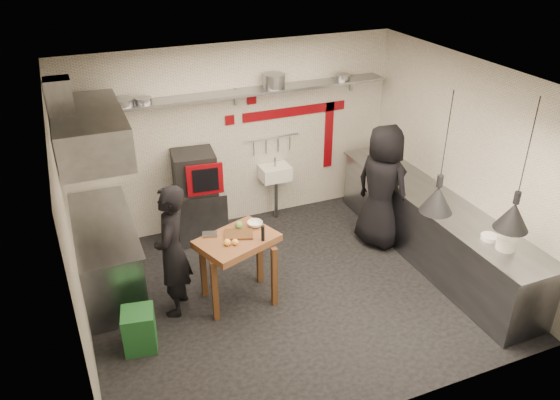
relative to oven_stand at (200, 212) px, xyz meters
name	(u,v)px	position (x,y,z in m)	size (l,w,h in m)	color
floor	(291,291)	(0.71, -1.80, -0.40)	(5.00, 5.00, 0.00)	black
ceiling	(294,80)	(0.71, -1.80, 2.40)	(5.00, 5.00, 0.00)	beige
wall_back	(236,137)	(0.71, 0.30, 1.00)	(5.00, 0.04, 2.80)	silver
wall_front	(388,299)	(0.71, -3.90, 1.00)	(5.00, 0.04, 2.80)	silver
wall_left	(71,239)	(-1.79, -1.80, 1.00)	(0.04, 4.20, 2.80)	silver
wall_right	(463,163)	(3.21, -1.80, 1.00)	(0.04, 4.20, 2.80)	silver
red_band_horiz	(295,111)	(1.66, 0.28, 1.28)	(1.70, 0.02, 0.14)	#6F050B
red_band_vert	(329,135)	(2.26, 0.28, 0.80)	(0.14, 0.02, 1.10)	#6F050B
red_tile_a	(252,100)	(0.96, 0.28, 1.55)	(0.14, 0.02, 0.14)	#6F050B
red_tile_b	(230,120)	(0.61, 0.28, 1.28)	(0.14, 0.02, 0.14)	#6F050B
back_shelf	(239,93)	(0.71, 0.12, 1.72)	(4.60, 0.34, 0.04)	slate
shelf_bracket_left	(99,114)	(-1.19, 0.27, 1.62)	(0.04, 0.06, 0.24)	slate
shelf_bracket_mid	(236,97)	(0.71, 0.27, 1.62)	(0.04, 0.06, 0.24)	slate
shelf_bracket_right	(351,83)	(2.61, 0.27, 1.62)	(0.04, 0.06, 0.24)	slate
pan_far_left	(122,102)	(-0.89, 0.12, 1.79)	(0.30, 0.30, 0.09)	slate
pan_mid_left	(144,100)	(-0.61, 0.12, 1.78)	(0.22, 0.22, 0.07)	slate
stock_pot	(274,81)	(1.25, 0.12, 1.84)	(0.32, 0.32, 0.20)	slate
pan_right	(343,77)	(2.37, 0.12, 1.78)	(0.23, 0.23, 0.08)	slate
oven_stand	(200,212)	(0.00, 0.00, 0.00)	(0.73, 0.66, 0.80)	slate
combi_oven	(194,171)	(-0.04, -0.01, 0.69)	(0.59, 0.55, 0.58)	black
oven_door	(205,180)	(0.03, -0.34, 0.69)	(0.51, 0.03, 0.46)	#6F050B
oven_glass	(206,180)	(0.03, -0.36, 0.69)	(0.36, 0.02, 0.34)	black
hand_sink	(275,173)	(1.26, 0.12, 0.38)	(0.46, 0.34, 0.22)	white
sink_tap	(275,162)	(1.26, 0.12, 0.56)	(0.03, 0.03, 0.14)	slate
sink_drain	(276,199)	(1.26, 0.08, -0.06)	(0.06, 0.06, 0.66)	slate
utensil_rail	(271,137)	(1.26, 0.26, 0.92)	(0.02, 0.02, 0.90)	slate
counter_right	(432,229)	(2.86, -1.80, 0.05)	(0.70, 3.80, 0.90)	slate
counter_right_top	(436,200)	(2.86, -1.80, 0.52)	(0.76, 3.90, 0.03)	slate
plate_stack	(506,243)	(2.83, -3.13, 0.61)	(0.22, 0.22, 0.15)	white
small_bowl_right	(489,237)	(2.81, -2.89, 0.56)	(0.21, 0.21, 0.05)	white
counter_left	(107,256)	(-1.44, -0.75, 0.05)	(0.70, 1.90, 0.90)	slate
counter_left_top	(101,225)	(-1.44, -0.75, 0.52)	(0.76, 2.00, 0.03)	slate
extractor_hood	(89,132)	(-1.39, -0.75, 1.75)	(0.78, 1.60, 0.50)	slate
hood_duct	(60,101)	(-1.64, -0.75, 2.15)	(0.28, 0.28, 0.50)	slate
green_bin	(139,330)	(-1.27, -2.10, -0.15)	(0.35, 0.35, 0.50)	#1A5325
prep_table	(238,269)	(0.04, -1.70, 0.06)	(0.92, 0.64, 0.92)	brown
cutting_board	(239,234)	(0.08, -1.65, 0.53)	(0.34, 0.24, 0.03)	#54331B
pepper_mill	(263,233)	(0.30, -1.87, 0.62)	(0.04, 0.04, 0.20)	black
lemon_a	(227,242)	(-0.12, -1.81, 0.56)	(0.08, 0.08, 0.08)	#FFB542
lemon_b	(235,242)	(-0.03, -1.84, 0.56)	(0.08, 0.08, 0.08)	#FFB542
veg_ball	(239,225)	(0.13, -1.51, 0.57)	(0.10, 0.10, 0.10)	#588D41
steel_tray	(210,234)	(-0.25, -1.52, 0.54)	(0.18, 0.12, 0.03)	slate
bowl	(255,224)	(0.33, -1.52, 0.55)	(0.19, 0.19, 0.06)	white
heat_lamp_near	(444,154)	(2.06, -2.75, 1.70)	(0.37, 0.37, 1.40)	black
heat_lamp_far	(524,167)	(2.71, -3.24, 1.65)	(0.38, 0.38, 1.51)	black
chef_left	(172,251)	(-0.73, -1.58, 0.45)	(0.62, 0.40, 1.69)	black
chef_right	(382,187)	(2.39, -1.19, 0.52)	(0.90, 0.59, 1.84)	black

